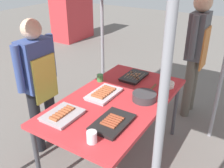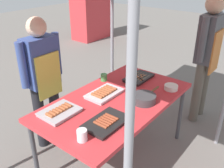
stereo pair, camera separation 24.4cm
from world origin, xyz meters
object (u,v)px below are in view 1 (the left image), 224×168
Objects in this scene: stall_table at (116,103)px; neighbor_stall_left at (72,6)px; tray_spring_rolls at (63,115)px; customer_nearby at (197,47)px; tray_meat_skewers at (134,77)px; drink_cup_by_wok at (92,137)px; tray_grilled_sausages at (112,122)px; tray_pork_links at (104,94)px; drink_cup_near_edge at (100,78)px; vendor_woman at (38,78)px; cooking_wok at (144,96)px; condiment_bowl at (168,84)px.

neighbor_stall_left is at bearing 45.18° from stall_table.
customer_nearby reaches higher than tray_spring_rolls.
tray_meat_skewers is 1.10× the size of tray_spring_rolls.
tray_meat_skewers is at bearing 12.37° from drink_cup_by_wok.
customer_nearby reaches higher than tray_grilled_sausages.
customer_nearby is (2.03, -0.20, 0.18)m from drink_cup_by_wok.
tray_pork_links is 1.15× the size of tray_spring_rolls.
drink_cup_by_wok is at bearing -164.37° from stall_table.
drink_cup_near_edge is 4.47m from neighbor_stall_left.
cooking_wok is at bearing 109.00° from vendor_woman.
customer_nearby reaches higher than condiment_bowl.
drink_cup_by_wok is at bearing -108.54° from tray_spring_rolls.
drink_cup_by_wok is 0.06× the size of customer_nearby.
cooking_wok is at bearing -63.33° from stall_table.
neighbor_stall_left is (3.98, 3.25, 0.12)m from tray_spring_rolls.
condiment_bowl is at bearing -8.52° from tray_grilled_sausages.
customer_nearby is 0.92× the size of neighbor_stall_left.
tray_spring_rolls is at bearing -140.79° from neighbor_stall_left.
stall_table is 0.97× the size of customer_nearby.
tray_pork_links is at bearing -139.15° from drink_cup_near_edge.
tray_spring_rolls is 4.11× the size of drink_cup_near_edge.
drink_cup_by_wok is (-0.28, 0.01, 0.03)m from tray_grilled_sausages.
tray_grilled_sausages is 0.28m from drink_cup_by_wok.
condiment_bowl is 4.82m from neighbor_stall_left.
tray_meat_skewers is 1.07m from vendor_woman.
cooking_wok is at bearing -4.36° from drink_cup_by_wok.
tray_spring_rolls is (-1.05, 0.16, 0.00)m from tray_meat_skewers.
tray_grilled_sausages is 5.32m from neighbor_stall_left.
tray_meat_skewers is 0.20× the size of neighbor_stall_left.
stall_table is 0.69m from drink_cup_by_wok.
drink_cup_near_edge is at bearing 145.96° from customer_nearby.
drink_cup_near_edge is 1.36m from customer_nearby.
customer_nearby is (1.11, -0.75, 0.19)m from drink_cup_near_edge.
condiment_bowl is (0.52, -0.33, 0.08)m from stall_table.
condiment_bowl is at bearing -41.69° from tray_pork_links.
cooking_wok is 0.22× the size of neighbor_stall_left.
drink_cup_by_wok is at bearing -148.91° from drink_cup_near_edge.
vendor_woman is 0.91× the size of customer_nearby.
drink_cup_near_edge is at bearing 78.22° from cooking_wok.
tray_meat_skewers is 0.54m from tray_pork_links.
tray_grilled_sausages is at bearing -138.31° from tray_pork_links.
customer_nearby reaches higher than drink_cup_near_edge.
customer_nearby is at bearing -118.45° from neighbor_stall_left.
tray_spring_rolls is at bearing 71.46° from drink_cup_by_wok.
drink_cup_near_edge reaches higher than tray_grilled_sausages.
drink_cup_near_edge is (0.25, 0.37, 0.09)m from stall_table.
tray_spring_rolls is at bearing -170.27° from drink_cup_near_edge.
tray_pork_links reaches higher than tray_spring_rolls.
cooking_wok is 5.00m from neighbor_stall_left.
tray_meat_skewers is at bearing 16.53° from tray_grilled_sausages.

